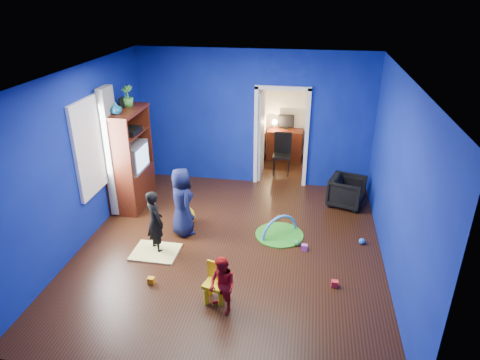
% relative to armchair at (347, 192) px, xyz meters
% --- Properties ---
extents(floor, '(5.00, 5.50, 0.01)m').
position_rel_armchair_xyz_m(floor, '(-2.00, -1.92, -0.30)').
color(floor, black).
rests_on(floor, ground).
extents(ceiling, '(5.00, 5.50, 0.01)m').
position_rel_armchair_xyz_m(ceiling, '(-2.00, -1.92, 2.60)').
color(ceiling, white).
rests_on(ceiling, wall_back).
extents(wall_back, '(5.00, 0.02, 2.90)m').
position_rel_armchair_xyz_m(wall_back, '(-2.00, 0.83, 1.15)').
color(wall_back, navy).
rests_on(wall_back, floor).
extents(wall_front, '(5.00, 0.02, 2.90)m').
position_rel_armchair_xyz_m(wall_front, '(-2.00, -4.67, 1.15)').
color(wall_front, navy).
rests_on(wall_front, floor).
extents(wall_left, '(0.02, 5.50, 2.90)m').
position_rel_armchair_xyz_m(wall_left, '(-4.50, -1.92, 1.15)').
color(wall_left, navy).
rests_on(wall_left, floor).
extents(wall_right, '(0.02, 5.50, 2.90)m').
position_rel_armchair_xyz_m(wall_right, '(0.50, -1.92, 1.15)').
color(wall_right, navy).
rests_on(wall_right, floor).
extents(alcove, '(1.00, 1.75, 2.50)m').
position_rel_armchair_xyz_m(alcove, '(-1.40, 1.71, 0.95)').
color(alcove, silver).
rests_on(alcove, floor).
extents(armchair, '(0.82, 0.81, 0.60)m').
position_rel_armchair_xyz_m(armchair, '(0.00, 0.00, 0.00)').
color(armchair, black).
rests_on(armchair, floor).
extents(child_black, '(0.47, 0.46, 1.09)m').
position_rel_armchair_xyz_m(child_black, '(-3.21, -2.15, 0.24)').
color(child_black, black).
rests_on(child_black, floor).
extents(child_navy, '(0.69, 0.72, 1.24)m').
position_rel_armchair_xyz_m(child_navy, '(-2.92, -1.56, 0.32)').
color(child_navy, '#10133C').
rests_on(child_navy, floor).
extents(toddler_red, '(0.52, 0.51, 0.84)m').
position_rel_armchair_xyz_m(toddler_red, '(-1.83, -3.41, 0.12)').
color(toddler_red, red).
rests_on(toddler_red, floor).
extents(vase, '(0.21, 0.21, 0.22)m').
position_rel_armchair_xyz_m(vase, '(-4.22, -0.95, 1.77)').
color(vase, '#0D5A69').
rests_on(vase, tv_armoire).
extents(potted_plant, '(0.25, 0.25, 0.40)m').
position_rel_armchair_xyz_m(potted_plant, '(-4.22, -0.43, 1.86)').
color(potted_plant, green).
rests_on(potted_plant, tv_armoire).
extents(tv_armoire, '(0.58, 1.14, 1.96)m').
position_rel_armchair_xyz_m(tv_armoire, '(-4.22, -0.65, 0.68)').
color(tv_armoire, '#3A1709').
rests_on(tv_armoire, floor).
extents(crt_tv, '(0.46, 0.70, 0.54)m').
position_rel_armchair_xyz_m(crt_tv, '(-4.18, -0.65, 0.72)').
color(crt_tv, silver).
rests_on(crt_tv, tv_armoire).
extents(yellow_blanket, '(0.76, 0.61, 0.03)m').
position_rel_armchair_xyz_m(yellow_blanket, '(-3.21, -2.25, -0.29)').
color(yellow_blanket, '#F2E07A').
rests_on(yellow_blanket, floor).
extents(hopper_ball, '(0.39, 0.39, 0.39)m').
position_rel_armchair_xyz_m(hopper_ball, '(-2.97, -1.31, -0.11)').
color(hopper_ball, yellow).
rests_on(hopper_ball, floor).
extents(kid_chair, '(0.34, 0.34, 0.50)m').
position_rel_armchair_xyz_m(kid_chair, '(-1.98, -3.21, -0.05)').
color(kid_chair, yellow).
rests_on(kid_chair, floor).
extents(play_mat, '(0.85, 0.85, 0.02)m').
position_rel_armchair_xyz_m(play_mat, '(-1.22, -1.37, -0.29)').
color(play_mat, '#4DA324').
rests_on(play_mat, floor).
extents(toy_arch, '(0.60, 0.55, 0.76)m').
position_rel_armchair_xyz_m(toy_arch, '(-1.22, -1.37, -0.28)').
color(toy_arch, '#3F8CD8').
rests_on(toy_arch, floor).
extents(window_left, '(0.03, 0.95, 1.55)m').
position_rel_armchair_xyz_m(window_left, '(-4.49, -1.57, 1.25)').
color(window_left, white).
rests_on(window_left, wall_left).
extents(curtain, '(0.14, 0.42, 2.40)m').
position_rel_armchair_xyz_m(curtain, '(-4.37, -1.02, 0.95)').
color(curtain, slate).
rests_on(curtain, floor).
extents(doorway, '(1.16, 0.10, 2.10)m').
position_rel_armchair_xyz_m(doorway, '(-1.40, 0.83, 0.75)').
color(doorway, white).
rests_on(doorway, floor).
extents(study_desk, '(0.88, 0.44, 0.75)m').
position_rel_armchair_xyz_m(study_desk, '(-1.40, 2.34, 0.07)').
color(study_desk, '#3D140A').
rests_on(study_desk, floor).
extents(desk_monitor, '(0.40, 0.05, 0.32)m').
position_rel_armchair_xyz_m(desk_monitor, '(-1.40, 2.46, 0.65)').
color(desk_monitor, black).
rests_on(desk_monitor, study_desk).
extents(desk_lamp, '(0.14, 0.14, 0.14)m').
position_rel_armchair_xyz_m(desk_lamp, '(-1.68, 2.40, 0.63)').
color(desk_lamp, '#FFD88C').
rests_on(desk_lamp, study_desk).
extents(folding_chair, '(0.40, 0.40, 0.92)m').
position_rel_armchair_xyz_m(folding_chair, '(-1.40, 1.38, 0.16)').
color(folding_chair, black).
rests_on(folding_chair, floor).
extents(book_shelf, '(0.88, 0.24, 0.04)m').
position_rel_armchair_xyz_m(book_shelf, '(-1.40, 2.45, 1.72)').
color(book_shelf, white).
rests_on(book_shelf, study_desk).
extents(toy_0, '(0.10, 0.08, 0.10)m').
position_rel_armchair_xyz_m(toy_0, '(-0.30, -2.64, -0.25)').
color(toy_0, red).
rests_on(toy_0, floor).
extents(toy_1, '(0.11, 0.11, 0.11)m').
position_rel_armchair_xyz_m(toy_1, '(0.20, -1.41, -0.25)').
color(toy_1, blue).
rests_on(toy_1, floor).
extents(toy_2, '(0.10, 0.08, 0.10)m').
position_rel_armchair_xyz_m(toy_2, '(-3.00, -3.02, -0.25)').
color(toy_2, orange).
rests_on(toy_2, floor).
extents(toy_3, '(0.11, 0.11, 0.11)m').
position_rel_armchair_xyz_m(toy_3, '(-0.90, -1.64, -0.25)').
color(toy_3, green).
rests_on(toy_3, floor).
extents(toy_4, '(0.10, 0.08, 0.10)m').
position_rel_armchair_xyz_m(toy_4, '(-0.77, -1.76, -0.25)').
color(toy_4, '#C94BC3').
rests_on(toy_4, floor).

